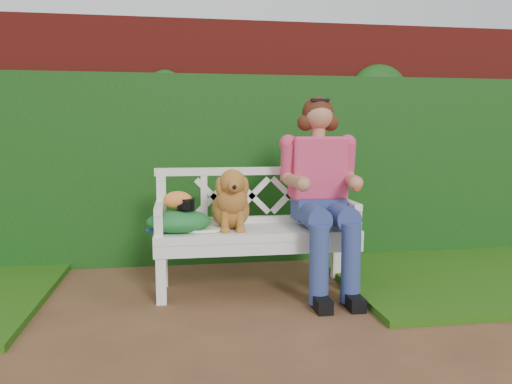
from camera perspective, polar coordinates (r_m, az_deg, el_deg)
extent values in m
plane|color=#543622|center=(3.09, -5.57, -15.83)|extent=(60.00, 60.00, 0.00)
cube|color=maroon|center=(4.76, -7.07, 5.67)|extent=(10.00, 0.30, 2.20)
cube|color=#1C5613|center=(4.55, -6.93, 2.47)|extent=(10.00, 0.18, 1.70)
cube|color=#16360A|center=(4.69, 24.78, -8.23)|extent=(2.60, 2.00, 0.05)
cube|color=black|center=(3.62, -7.98, -1.39)|extent=(0.13, 0.10, 0.08)
ellipsoid|color=orange|center=(3.65, -8.95, -0.93)|extent=(0.22, 0.17, 0.13)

